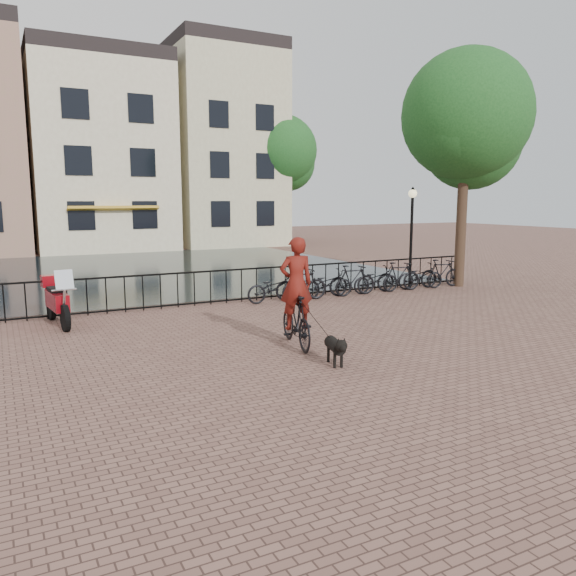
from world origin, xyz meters
name	(u,v)px	position (x,y,z in m)	size (l,w,h in m)	color
ground	(368,380)	(0.00, 0.00, 0.00)	(100.00, 100.00, 0.00)	brown
canal_water	(140,270)	(0.00, 17.30, 0.00)	(20.00, 20.00, 0.00)	black
railing	(211,288)	(0.00, 8.00, 0.50)	(20.00, 0.05, 1.02)	black
canal_house_mid	(98,154)	(0.50, 30.00, 5.90)	(8.00, 9.50, 11.80)	beige
canal_house_right	(217,148)	(8.50, 30.00, 6.65)	(7.00, 9.00, 13.30)	#BAB18A
tree_near_right	(466,115)	(9.20, 7.30, 5.97)	(4.48, 4.48, 8.24)	black
tree_far_right	(282,151)	(12.00, 27.00, 6.35)	(4.76, 4.76, 8.76)	black
lamp_post	(412,221)	(7.20, 7.60, 2.38)	(0.30, 0.30, 3.45)	black
cyclist	(296,299)	(-0.03, 2.57, 1.04)	(0.95, 2.07, 2.73)	black
dog	(335,349)	(-0.02, 1.04, 0.30)	(0.50, 0.93, 0.60)	black
motorcycle	(57,295)	(-4.33, 7.09, 0.76)	(0.73, 2.17, 1.52)	maroon
parked_bike_0	(274,288)	(1.80, 7.40, 0.45)	(0.60, 1.72, 0.90)	black
parked_bike_1	(301,284)	(2.75, 7.40, 0.50)	(0.47, 1.66, 1.00)	black
parked_bike_2	(327,284)	(3.70, 7.40, 0.45)	(0.60, 1.72, 0.90)	black
parked_bike_3	(352,280)	(4.65, 7.40, 0.50)	(0.47, 1.66, 1.00)	black
parked_bike_4	(376,280)	(5.60, 7.40, 0.45)	(0.60, 1.72, 0.90)	black
parked_bike_5	(399,276)	(6.55, 7.40, 0.50)	(0.47, 1.66, 1.00)	black
parked_bike_6	(420,276)	(7.50, 7.40, 0.45)	(0.60, 1.72, 0.90)	black
parked_bike_7	(441,273)	(8.45, 7.40, 0.50)	(0.47, 1.66, 1.00)	black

